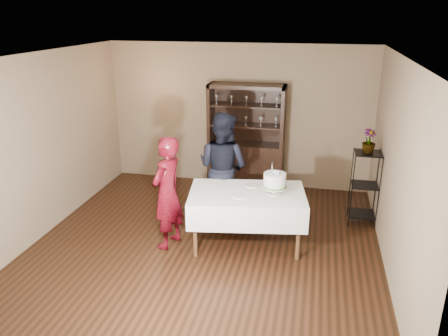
{
  "coord_description": "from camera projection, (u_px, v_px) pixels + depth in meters",
  "views": [
    {
      "loc": [
        1.47,
        -5.51,
        3.26
      ],
      "look_at": [
        0.25,
        0.1,
        1.17
      ],
      "focal_mm": 35.0,
      "sensor_mm": 36.0,
      "label": 1
    }
  ],
  "objects": [
    {
      "name": "china_hutch",
      "position": [
        246.0,
        155.0,
        8.27
      ],
      "size": [
        1.4,
        0.48,
        2.0
      ],
      "color": "black",
      "rests_on": "floor"
    },
    {
      "name": "wall_right",
      "position": [
        397.0,
        170.0,
        5.5
      ],
      "size": [
        0.02,
        5.0,
        2.7
      ],
      "primitive_type": "cube",
      "color": "#73664A",
      "rests_on": "floor"
    },
    {
      "name": "plant_etagere",
      "position": [
        365.0,
        185.0,
        6.89
      ],
      "size": [
        0.42,
        0.42,
        1.2
      ],
      "color": "black",
      "rests_on": "floor"
    },
    {
      "name": "cake",
      "position": [
        275.0,
        181.0,
        6.07
      ],
      "size": [
        0.41,
        0.41,
        0.48
      ],
      "rotation": [
        0.0,
        0.0,
        -0.42
      ],
      "color": "silver",
      "rests_on": "cake_table"
    },
    {
      "name": "woman",
      "position": [
        167.0,
        193.0,
        6.16
      ],
      "size": [
        0.53,
        0.68,
        1.65
      ],
      "primitive_type": "imported",
      "rotation": [
        0.0,
        0.0,
        -1.82
      ],
      "color": "#390509",
      "rests_on": "floor"
    },
    {
      "name": "cake_table",
      "position": [
        247.0,
        205.0,
        6.25
      ],
      "size": [
        1.77,
        1.25,
        0.82
      ],
      "rotation": [
        0.0,
        0.0,
        0.16
      ],
      "color": "silver",
      "rests_on": "floor"
    },
    {
      "name": "plate_far",
      "position": [
        252.0,
        185.0,
        6.41
      ],
      "size": [
        0.22,
        0.22,
        0.01
      ],
      "primitive_type": "cylinder",
      "rotation": [
        0.0,
        0.0,
        -0.1
      ],
      "color": "silver",
      "rests_on": "cake_table"
    },
    {
      "name": "potted_plant",
      "position": [
        369.0,
        141.0,
        6.65
      ],
      "size": [
        0.28,
        0.28,
        0.37
      ],
      "primitive_type": "imported",
      "rotation": [
        0.0,
        0.0,
        0.5
      ],
      "color": "#456E34",
      "rests_on": "plant_etagere"
    },
    {
      "name": "wall_left",
      "position": [
        43.0,
        145.0,
        6.51
      ],
      "size": [
        0.02,
        5.0,
        2.7
      ],
      "primitive_type": "cube",
      "color": "#73664A",
      "rests_on": "floor"
    },
    {
      "name": "ceiling",
      "position": [
        204.0,
        56.0,
        5.54
      ],
      "size": [
        5.0,
        5.0,
        0.0
      ],
      "primitive_type": "plane",
      "rotation": [
        3.14,
        0.0,
        0.0
      ],
      "color": "silver",
      "rests_on": "back_wall"
    },
    {
      "name": "floor",
      "position": [
        206.0,
        243.0,
        6.47
      ],
      "size": [
        5.0,
        5.0,
        0.0
      ],
      "primitive_type": "plane",
      "color": "black",
      "rests_on": "ground"
    },
    {
      "name": "man",
      "position": [
        223.0,
        167.0,
        6.93
      ],
      "size": [
        1.05,
        0.94,
        1.8
      ],
      "primitive_type": "imported",
      "rotation": [
        0.0,
        0.0,
        2.79
      ],
      "color": "black",
      "rests_on": "floor"
    },
    {
      "name": "back_wall",
      "position": [
        238.0,
        116.0,
        8.3
      ],
      "size": [
        5.0,
        0.02,
        2.7
      ],
      "primitive_type": "cube",
      "color": "#73664A",
      "rests_on": "floor"
    },
    {
      "name": "plate_near",
      "position": [
        239.0,
        196.0,
        6.05
      ],
      "size": [
        0.22,
        0.22,
        0.01
      ],
      "primitive_type": "cylinder",
      "rotation": [
        0.0,
        0.0,
        0.09
      ],
      "color": "silver",
      "rests_on": "cake_table"
    }
  ]
}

